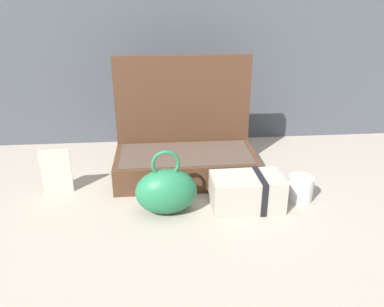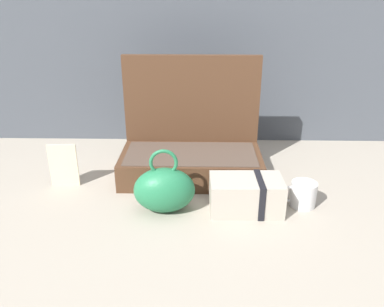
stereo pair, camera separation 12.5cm
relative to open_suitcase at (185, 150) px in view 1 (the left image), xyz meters
name	(u,v)px [view 1 (the left image)]	position (x,y,z in m)	size (l,w,h in m)	color
ground_plane	(194,198)	(0.02, -0.19, -0.10)	(6.00, 6.00, 0.00)	#9E9384
open_suitcase	(185,150)	(0.00, 0.00, 0.00)	(0.52, 0.27, 0.44)	#4C301E
teal_pouch_handbag	(166,191)	(-0.08, -0.27, -0.02)	(0.20, 0.14, 0.21)	#237247
cream_toiletry_bag	(248,192)	(0.19, -0.26, -0.04)	(0.23, 0.14, 0.11)	#B2A899
coffee_mug	(300,188)	(0.37, -0.23, -0.06)	(0.12, 0.08, 0.08)	silver
info_card_left	(56,172)	(-0.45, -0.11, -0.02)	(0.10, 0.01, 0.16)	beige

